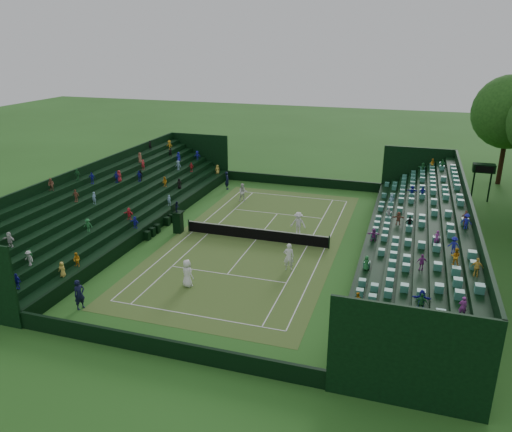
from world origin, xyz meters
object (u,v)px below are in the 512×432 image
(umpire_chair, at_px, (178,219))
(player_near_east, at_px, (289,257))
(player_far_west, at_px, (243,192))
(player_near_west, at_px, (187,273))
(tennis_net, at_px, (256,234))
(player_far_east, at_px, (298,223))

(umpire_chair, relative_size, player_near_east, 1.35)
(player_near_east, bearing_deg, player_far_west, -72.90)
(player_near_west, bearing_deg, player_near_east, -118.62)
(tennis_net, bearing_deg, umpire_chair, -176.51)
(tennis_net, xyz_separation_m, player_far_west, (-4.18, 9.00, 0.35))
(player_near_west, bearing_deg, player_far_west, -58.37)
(player_near_west, bearing_deg, tennis_net, -77.76)
(tennis_net, distance_m, player_near_west, 8.92)
(tennis_net, distance_m, player_near_east, 5.86)
(umpire_chair, bearing_deg, player_near_east, -21.54)
(umpire_chair, bearing_deg, player_far_east, 14.82)
(tennis_net, bearing_deg, player_far_east, 35.90)
(player_far_east, bearing_deg, umpire_chair, -163.70)
(umpire_chair, height_order, player_near_east, umpire_chair)
(player_near_west, height_order, player_near_east, player_near_east)
(umpire_chair, xyz_separation_m, player_far_west, (2.36, 9.40, -0.26))
(player_near_east, xyz_separation_m, player_far_west, (-7.94, 13.47, -0.11))
(player_far_west, bearing_deg, player_near_west, -107.04)
(umpire_chair, relative_size, player_near_west, 1.45)
(player_near_west, relative_size, player_far_east, 0.97)
(tennis_net, xyz_separation_m, player_near_east, (3.76, -4.47, 0.46))
(player_near_east, xyz_separation_m, player_far_east, (-0.86, 6.57, -0.03))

